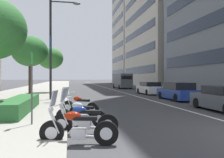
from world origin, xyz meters
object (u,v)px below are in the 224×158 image
at_px(motorcycle_by_sign_pole, 80,107).
at_px(car_lead_in_lane, 150,88).
at_px(motorcycle_nearest_camera, 84,121).
at_px(motorcycle_mid_row, 77,129).
at_px(street_tree_near_plaza_corner, 51,58).
at_px(delivery_van_ahead, 122,81).
at_px(motorcycle_second_in_row, 80,114).
at_px(car_approaching_light, 178,92).
at_px(street_lamp_with_banners, 55,40).
at_px(street_tree_far_plaza, 30,51).
at_px(parking_sign_by_curb, 32,81).

bearing_deg(motorcycle_by_sign_pole, car_lead_in_lane, -81.28).
relative_size(motorcycle_nearest_camera, motorcycle_by_sign_pole, 1.24).
height_order(motorcycle_mid_row, street_tree_near_plaza_corner, street_tree_near_plaza_corner).
bearing_deg(delivery_van_ahead, motorcycle_second_in_row, 162.84).
xyz_separation_m(car_approaching_light, street_lamp_with_banners, (0.77, 9.78, 4.10)).
bearing_deg(motorcycle_second_in_row, motorcycle_by_sign_pole, -61.90).
relative_size(motorcycle_by_sign_pole, street_tree_far_plaza, 0.34).
height_order(motorcycle_second_in_row, car_approaching_light, motorcycle_second_in_row).
bearing_deg(parking_sign_by_curb, motorcycle_second_in_row, -84.70).
xyz_separation_m(parking_sign_by_curb, street_lamp_with_banners, (10.30, -0.26, 3.05)).
height_order(parking_sign_by_curb, street_tree_near_plaza_corner, street_tree_near_plaza_corner).
distance_m(car_approaching_light, parking_sign_by_curb, 13.88).
bearing_deg(parking_sign_by_curb, delivery_van_ahead, -17.91).
bearing_deg(street_tree_near_plaza_corner, motorcycle_second_in_row, -172.70).
height_order(motorcycle_by_sign_pole, street_lamp_with_banners, street_lamp_with_banners).
relative_size(car_approaching_light, parking_sign_by_curb, 1.78).
bearing_deg(parking_sign_by_curb, motorcycle_by_sign_pole, -33.33).
bearing_deg(motorcycle_by_sign_pole, motorcycle_mid_row, 126.35).
distance_m(motorcycle_second_in_row, motorcycle_by_sign_pole, 2.64).
distance_m(car_approaching_light, street_tree_near_plaza_corner, 15.35).
xyz_separation_m(motorcycle_nearest_camera, motorcycle_second_in_row, (1.46, 0.04, -0.02)).
xyz_separation_m(street_lamp_with_banners, street_tree_far_plaza, (1.01, 2.04, -0.85)).
distance_m(motorcycle_mid_row, motorcycle_nearest_camera, 1.22).
bearing_deg(motorcycle_nearest_camera, parking_sign_by_curb, -21.72).
bearing_deg(parking_sign_by_curb, motorcycle_nearest_camera, -126.15).
distance_m(motorcycle_mid_row, car_approaching_light, 14.72).
bearing_deg(street_tree_near_plaza_corner, street_lamp_with_banners, -173.75).
height_order(car_lead_in_lane, street_tree_far_plaza, street_tree_far_plaza).
relative_size(delivery_van_ahead, street_lamp_with_banners, 0.81).
height_order(motorcycle_by_sign_pole, street_tree_far_plaza, street_tree_far_plaza).
bearing_deg(motorcycle_mid_row, delivery_van_ahead, -91.39).
relative_size(motorcycle_second_in_row, delivery_van_ahead, 0.31).
xyz_separation_m(motorcycle_by_sign_pole, car_lead_in_lane, (13.73, -8.18, 0.22)).
bearing_deg(street_tree_near_plaza_corner, motorcycle_by_sign_pole, -171.25).
xyz_separation_m(motorcycle_mid_row, motorcycle_nearest_camera, (1.19, -0.23, 0.00)).
height_order(motorcycle_mid_row, car_approaching_light, motorcycle_mid_row).
distance_m(car_approaching_light, delivery_van_ahead, 21.80).
distance_m(motorcycle_by_sign_pole, street_tree_near_plaza_corner, 17.66).
bearing_deg(motorcycle_nearest_camera, motorcycle_by_sign_pole, -76.42).
relative_size(street_tree_far_plaza, street_tree_near_plaza_corner, 0.97).
distance_m(motorcycle_second_in_row, car_approaching_light, 12.52).
bearing_deg(motorcycle_by_sign_pole, car_approaching_light, -101.09).
relative_size(car_approaching_light, delivery_van_ahead, 0.76).
relative_size(parking_sign_by_curb, street_tree_far_plaza, 0.53).
xyz_separation_m(motorcycle_mid_row, parking_sign_by_curb, (2.49, 1.55, 1.28)).
relative_size(motorcycle_second_in_row, street_tree_far_plaza, 0.38).
distance_m(motorcycle_by_sign_pole, parking_sign_by_curb, 3.59).
bearing_deg(delivery_van_ahead, car_lead_in_lane, 177.53).
relative_size(car_lead_in_lane, street_tree_near_plaza_corner, 0.84).
bearing_deg(street_tree_near_plaza_corner, street_tree_far_plaza, 173.42).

